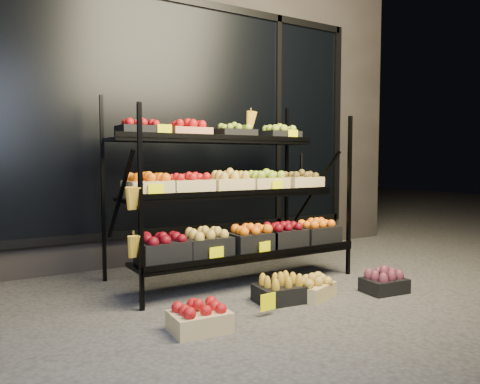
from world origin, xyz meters
TOP-DOWN VIEW (x-y plane):
  - ground at (0.00, 0.00)m, footprint 24.00×24.00m
  - building at (0.00, 2.59)m, footprint 6.00×2.08m
  - display_rack at (-0.01, 0.60)m, footprint 2.18×1.02m
  - tag_floor_a at (-0.32, -0.40)m, footprint 0.13×0.01m
  - floor_crate_left at (-0.85, -0.40)m, footprint 0.38×0.29m
  - floor_crate_midleft at (-0.04, -0.18)m, footprint 0.41×0.32m
  - floor_crate_midright at (0.23, -0.23)m, footprint 0.41×0.36m
  - floor_crate_right at (0.84, -0.43)m, footprint 0.37×0.29m

SIDE VIEW (x-z plane):
  - ground at x=0.00m, z-range 0.00..0.00m
  - tag_floor_a at x=-0.32m, z-range 0.00..0.12m
  - floor_crate_right at x=0.84m, z-range -0.01..0.18m
  - floor_crate_midright at x=0.23m, z-range -0.01..0.18m
  - floor_crate_left at x=-0.85m, z-range -0.01..0.18m
  - floor_crate_midleft at x=-0.04m, z-range -0.01..0.19m
  - display_rack at x=-0.01m, z-range -0.06..1.63m
  - building at x=0.00m, z-range 0.00..3.50m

